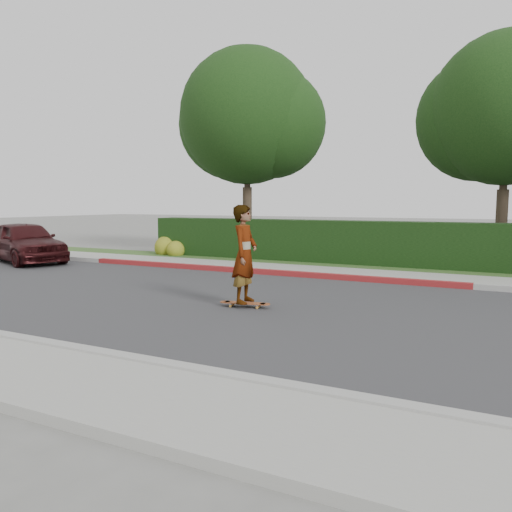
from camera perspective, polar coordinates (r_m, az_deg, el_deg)
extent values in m
plane|color=slate|center=(9.35, 16.01, -7.14)|extent=(120.00, 120.00, 0.00)
cube|color=#2D2D30|center=(9.35, 16.01, -7.11)|extent=(60.00, 8.00, 0.01)
cube|color=#9E9E99|center=(5.51, 7.81, -15.59)|extent=(60.00, 0.20, 0.15)
cube|color=gray|center=(4.75, 4.08, -19.49)|extent=(60.00, 1.60, 0.12)
cube|color=#9E9E99|center=(13.32, 19.29, -2.99)|extent=(60.00, 0.20, 0.15)
cube|color=maroon|center=(14.78, -0.30, -1.74)|extent=(12.00, 0.21, 0.15)
cube|color=gray|center=(14.20, 19.76, -2.51)|extent=(60.00, 1.60, 0.12)
cube|color=#2D4C1E|center=(15.78, 20.46, -1.74)|extent=(60.00, 1.60, 0.10)
cube|color=black|center=(16.86, 10.60, 1.43)|extent=(15.00, 1.00, 1.50)
sphere|color=#2D4C19|center=(19.78, -10.24, 0.96)|extent=(0.90, 0.90, 0.90)
sphere|color=#2D4C19|center=(19.27, -9.17, 0.69)|extent=(0.70, 0.70, 0.70)
cylinder|color=#33261C|center=(19.72, -0.99, 3.95)|extent=(0.36, 0.36, 2.70)
cylinder|color=#33261C|center=(19.74, -1.01, 9.84)|extent=(0.24, 0.24, 2.25)
sphere|color=black|center=(19.97, -1.02, 15.64)|extent=(5.20, 5.20, 5.20)
sphere|color=black|center=(20.66, -2.52, 14.76)|extent=(4.42, 4.42, 4.42)
sphere|color=black|center=(19.80, 1.79, 14.85)|extent=(4.16, 4.16, 4.16)
cylinder|color=#33261C|center=(17.98, 26.20, 2.82)|extent=(0.36, 0.36, 2.52)
cylinder|color=#33261C|center=(17.99, 26.49, 8.83)|extent=(0.24, 0.24, 2.10)
sphere|color=black|center=(18.20, 26.79, 14.78)|extent=(4.80, 4.80, 4.80)
sphere|color=black|center=(18.58, 24.22, 14.08)|extent=(4.08, 4.08, 4.08)
cylinder|color=#C58736|center=(10.08, -2.94, -5.72)|extent=(0.06, 0.04, 0.06)
cylinder|color=#C58736|center=(10.23, -2.65, -5.55)|extent=(0.06, 0.04, 0.06)
cylinder|color=#C58736|center=(9.93, 0.14, -5.91)|extent=(0.06, 0.04, 0.06)
cylinder|color=#C58736|center=(10.07, 0.38, -5.73)|extent=(0.06, 0.04, 0.06)
cube|color=silver|center=(10.15, -2.80, -5.42)|extent=(0.08, 0.17, 0.02)
cube|color=silver|center=(9.99, 0.26, -5.60)|extent=(0.08, 0.17, 0.02)
cube|color=brown|center=(10.06, -1.28, -5.39)|extent=(0.86, 0.36, 0.02)
cylinder|color=brown|center=(10.19, -3.54, -5.25)|extent=(0.24, 0.24, 0.02)
cylinder|color=brown|center=(9.95, 1.04, -5.52)|extent=(0.24, 0.24, 0.02)
imported|color=white|center=(9.91, -1.29, 0.21)|extent=(0.54, 0.76, 1.96)
imported|color=#3A1214|center=(19.33, -24.89, 1.49)|extent=(4.61, 3.07, 1.46)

